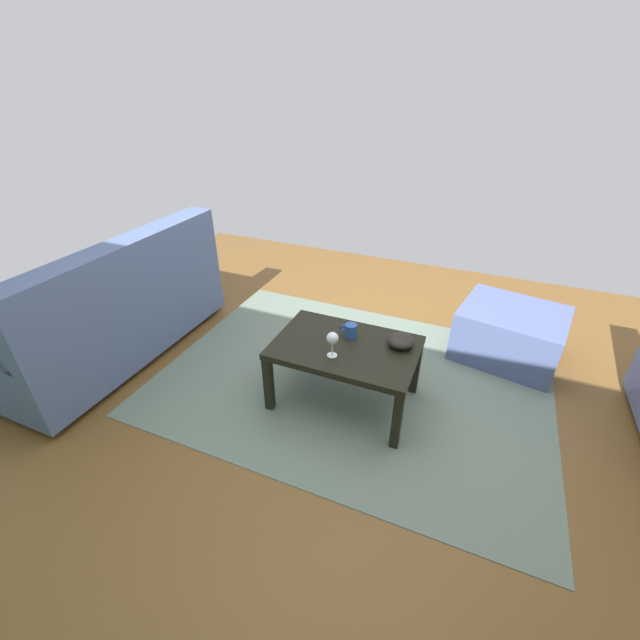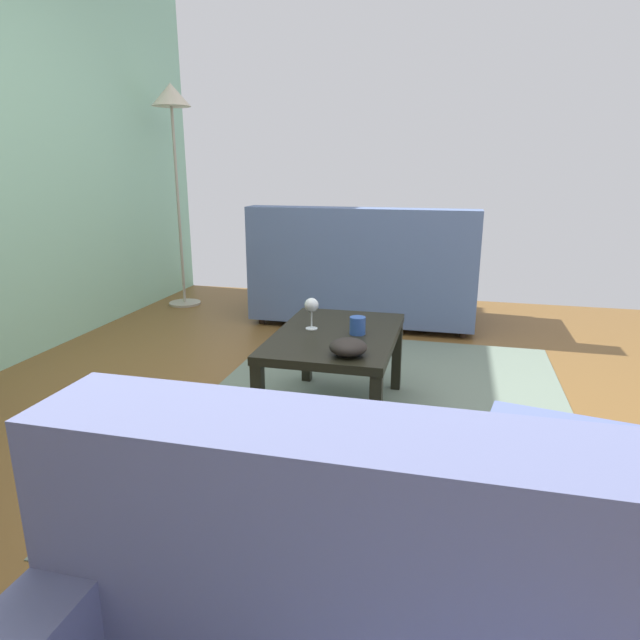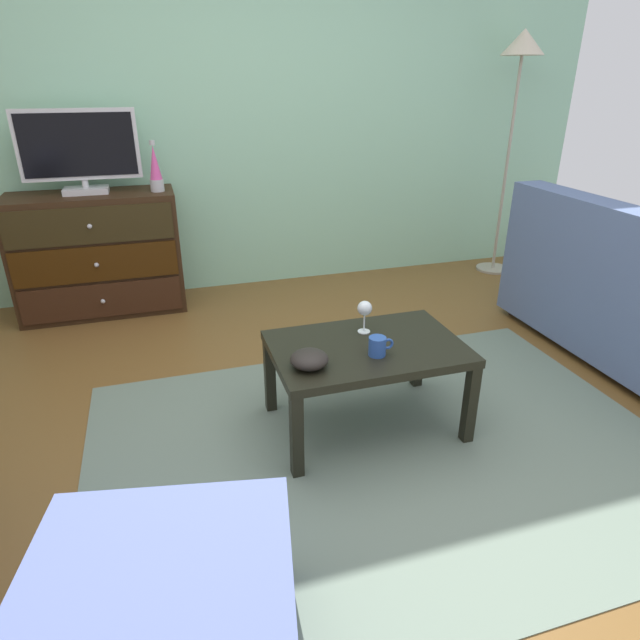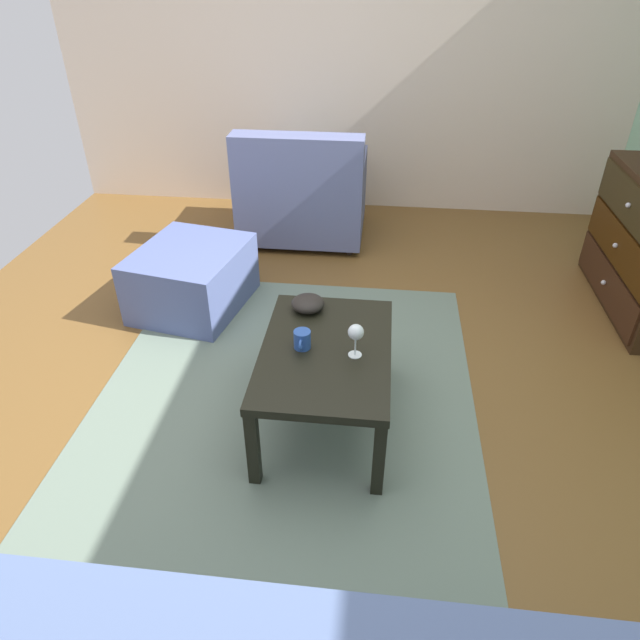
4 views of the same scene
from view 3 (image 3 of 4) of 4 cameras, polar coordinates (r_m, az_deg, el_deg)
ground_plane at (r=2.63m, az=0.96°, el=-12.24°), size 5.74×4.87×0.05m
wall_accent_rear at (r=4.26m, az=-8.76°, el=21.70°), size 5.74×0.12×2.73m
area_rug at (r=2.52m, az=6.86°, el=-13.41°), size 2.60×1.90×0.01m
dresser at (r=4.07m, az=-22.29°, el=6.43°), size 1.09×0.49×0.83m
tv at (r=3.96m, az=-24.05°, el=16.09°), size 0.74×0.18×0.53m
lava_lamp at (r=3.89m, az=-16.98°, el=14.96°), size 0.09×0.09×0.33m
coffee_table at (r=2.49m, az=4.95°, el=-3.74°), size 0.87×0.58×0.43m
wine_glass at (r=2.53m, az=4.73°, el=1.13°), size 0.07×0.07×0.16m
mug at (r=2.36m, az=6.12°, el=-2.76°), size 0.11×0.08×0.08m
bowl_decorative at (r=2.25m, az=-1.14°, el=-4.15°), size 0.16×0.16×0.07m
ottoman at (r=1.73m, az=-16.01°, el=-27.88°), size 0.80×0.72×0.39m
standing_lamp at (r=4.73m, az=20.36°, el=23.67°), size 0.32×0.32×1.86m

